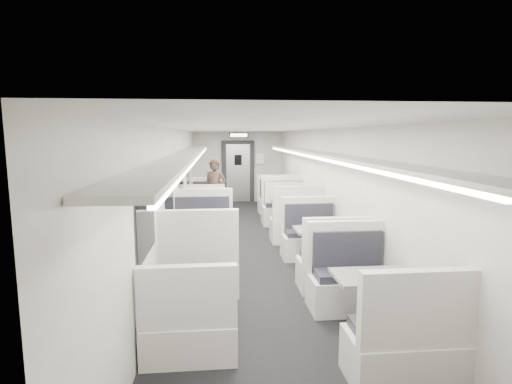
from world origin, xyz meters
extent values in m
cube|color=black|center=(0.00, 0.00, -0.06)|extent=(3.00, 12.00, 0.12)
cube|color=white|center=(0.00, 0.00, 2.46)|extent=(3.00, 12.00, 0.12)
cube|color=silver|center=(0.00, 6.06, 1.20)|extent=(3.00, 0.12, 2.40)
cube|color=silver|center=(0.00, -6.06, 1.20)|extent=(3.00, 0.12, 2.40)
cube|color=silver|center=(-1.56, 0.00, 1.20)|extent=(0.12, 12.00, 2.40)
cube|color=silver|center=(1.56, 0.00, 1.20)|extent=(0.12, 12.00, 2.40)
cube|color=silver|center=(-1.00, 2.63, 0.20)|extent=(0.96, 0.53, 0.41)
cube|color=black|center=(-1.00, 2.65, 0.45)|extent=(0.85, 0.43, 0.09)
cube|color=silver|center=(-1.00, 2.43, 0.72)|extent=(0.96, 0.11, 0.63)
cube|color=silver|center=(-1.00, 4.04, 0.20)|extent=(0.96, 0.53, 0.41)
cube|color=black|center=(-1.00, 4.01, 0.45)|extent=(0.85, 0.43, 0.09)
cube|color=silver|center=(-1.00, 4.24, 0.72)|extent=(0.96, 0.11, 0.63)
cylinder|color=#AEAEB0|center=(-1.00, 3.33, 0.31)|extent=(0.09, 0.09, 0.63)
cylinder|color=#AEAEB0|center=(-1.00, 3.33, 0.01)|extent=(0.33, 0.33, 0.03)
cube|color=slate|center=(-1.00, 3.33, 0.66)|extent=(0.80, 0.54, 0.04)
cube|color=silver|center=(-1.00, 0.14, 0.20)|extent=(0.96, 0.54, 0.41)
cube|color=black|center=(-1.00, 0.17, 0.45)|extent=(0.86, 0.43, 0.09)
cube|color=silver|center=(-1.00, -0.05, 0.73)|extent=(0.96, 0.11, 0.64)
cube|color=silver|center=(-1.00, 1.56, 0.20)|extent=(0.96, 0.54, 0.41)
cube|color=black|center=(-1.00, 1.53, 0.45)|extent=(0.86, 0.43, 0.09)
cube|color=silver|center=(-1.00, 1.76, 0.73)|extent=(0.96, 0.11, 0.64)
cylinder|color=#AEAEB0|center=(-1.00, 0.85, 0.31)|extent=(0.09, 0.09, 0.63)
cylinder|color=#AEAEB0|center=(-1.00, 0.85, 0.01)|extent=(0.33, 0.33, 0.03)
cube|color=slate|center=(-1.00, 0.85, 0.66)|extent=(0.80, 0.55, 0.04)
cube|color=silver|center=(-1.00, -2.00, 0.25)|extent=(1.16, 0.65, 0.49)
cube|color=black|center=(-1.00, -1.96, 0.55)|extent=(1.03, 0.52, 0.11)
cube|color=silver|center=(-1.00, -2.23, 0.88)|extent=(1.16, 0.13, 0.77)
cube|color=silver|center=(-1.00, -0.28, 0.25)|extent=(1.16, 0.65, 0.49)
cube|color=black|center=(-1.00, -0.32, 0.55)|extent=(1.03, 0.52, 0.11)
cube|color=silver|center=(-1.00, -0.05, 0.88)|extent=(1.16, 0.13, 0.77)
cylinder|color=#AEAEB0|center=(-1.00, -1.14, 0.38)|extent=(0.11, 0.11, 0.76)
cylinder|color=#AEAEB0|center=(-1.00, -1.14, 0.02)|extent=(0.40, 0.40, 0.03)
cube|color=slate|center=(-1.00, -1.14, 0.80)|extent=(0.97, 0.66, 0.04)
cube|color=silver|center=(-1.00, -3.72, 0.20)|extent=(0.96, 0.53, 0.41)
cube|color=black|center=(-1.00, -3.69, 0.45)|extent=(0.85, 0.42, 0.09)
cube|color=silver|center=(-1.00, -3.91, 0.72)|extent=(0.96, 0.11, 0.63)
cube|color=silver|center=(-1.00, -2.31, 0.20)|extent=(0.96, 0.53, 0.41)
cube|color=black|center=(-1.00, -2.34, 0.45)|extent=(0.85, 0.42, 0.09)
cube|color=silver|center=(-1.00, -2.12, 0.72)|extent=(0.96, 0.11, 0.63)
cylinder|color=#AEAEB0|center=(-1.00, -3.02, 0.31)|extent=(0.09, 0.09, 0.62)
cylinder|color=#AEAEB0|center=(-1.00, -3.02, 0.01)|extent=(0.32, 0.32, 0.03)
cube|color=slate|center=(-1.00, -3.02, 0.66)|extent=(0.79, 0.54, 0.04)
cube|color=silver|center=(1.00, 2.49, 0.22)|extent=(1.02, 0.57, 0.43)
cube|color=black|center=(1.00, 2.51, 0.48)|extent=(0.90, 0.45, 0.10)
cube|color=silver|center=(1.00, 2.28, 0.77)|extent=(1.02, 0.11, 0.67)
cube|color=silver|center=(1.00, 3.98, 0.22)|extent=(1.02, 0.57, 0.43)
cube|color=black|center=(1.00, 3.95, 0.48)|extent=(0.90, 0.45, 0.10)
cube|color=silver|center=(1.00, 4.19, 0.77)|extent=(1.02, 0.11, 0.67)
cylinder|color=#AEAEB0|center=(1.00, 3.23, 0.33)|extent=(0.10, 0.10, 0.66)
cylinder|color=#AEAEB0|center=(1.00, 3.23, 0.01)|extent=(0.34, 0.34, 0.03)
cube|color=slate|center=(1.00, 3.23, 0.70)|extent=(0.84, 0.57, 0.04)
cube|color=silver|center=(1.00, 0.67, 0.24)|extent=(1.14, 0.63, 0.48)
cube|color=black|center=(1.00, 0.70, 0.54)|extent=(1.01, 0.50, 0.11)
cube|color=silver|center=(1.00, 0.44, 0.86)|extent=(1.14, 0.13, 0.75)
cube|color=silver|center=(1.00, 2.34, 0.24)|extent=(1.14, 0.63, 0.48)
cube|color=black|center=(1.00, 2.31, 0.54)|extent=(1.01, 0.50, 0.11)
cube|color=silver|center=(1.00, 2.57, 0.86)|extent=(1.14, 0.13, 0.75)
cylinder|color=#AEAEB0|center=(1.00, 1.51, 0.37)|extent=(0.11, 0.11, 0.74)
cylinder|color=#AEAEB0|center=(1.00, 1.51, 0.02)|extent=(0.39, 0.39, 0.03)
cube|color=slate|center=(1.00, 1.51, 0.78)|extent=(0.94, 0.64, 0.04)
cube|color=silver|center=(1.00, -2.05, 0.22)|extent=(1.04, 0.58, 0.44)
cube|color=black|center=(1.00, -2.02, 0.49)|extent=(0.92, 0.46, 0.10)
cube|color=silver|center=(1.00, -2.26, 0.78)|extent=(1.04, 0.12, 0.68)
cube|color=silver|center=(1.00, -0.52, 0.22)|extent=(1.04, 0.58, 0.44)
cube|color=black|center=(1.00, -0.55, 0.49)|extent=(0.92, 0.46, 0.10)
cube|color=silver|center=(1.00, -0.31, 0.78)|extent=(1.04, 0.12, 0.68)
cylinder|color=#AEAEB0|center=(1.00, -1.28, 0.34)|extent=(0.10, 0.10, 0.67)
cylinder|color=#AEAEB0|center=(1.00, -1.28, 0.01)|extent=(0.35, 0.35, 0.03)
cube|color=slate|center=(1.00, -1.28, 0.71)|extent=(0.86, 0.59, 0.04)
cube|color=silver|center=(1.00, -4.32, 0.22)|extent=(1.05, 0.58, 0.45)
cube|color=black|center=(1.00, -4.29, 0.50)|extent=(0.93, 0.47, 0.10)
cube|color=silver|center=(1.00, -4.53, 0.79)|extent=(1.05, 0.12, 0.69)
cube|color=silver|center=(1.00, -2.77, 0.22)|extent=(1.05, 0.58, 0.45)
cube|color=black|center=(1.00, -2.80, 0.50)|extent=(0.93, 0.47, 0.10)
cube|color=silver|center=(1.00, -2.56, 0.79)|extent=(1.05, 0.12, 0.69)
cylinder|color=#AEAEB0|center=(1.00, -3.54, 0.34)|extent=(0.10, 0.10, 0.68)
cylinder|color=#AEAEB0|center=(1.00, -3.54, 0.01)|extent=(0.36, 0.36, 0.03)
cube|color=slate|center=(1.00, -3.54, 0.72)|extent=(0.87, 0.59, 0.04)
imported|color=black|center=(-0.77, 2.64, 0.84)|extent=(0.71, 0.58, 1.68)
cube|color=black|center=(-1.49, 3.40, 1.35)|extent=(0.02, 1.18, 0.84)
cube|color=black|center=(-1.49, 1.20, 1.35)|extent=(0.02, 1.18, 0.84)
cube|color=black|center=(-1.49, -1.00, 1.35)|extent=(0.02, 1.18, 0.84)
cube|color=black|center=(-1.49, -3.20, 1.35)|extent=(0.02, 1.18, 0.84)
cube|color=silver|center=(-1.26, -0.30, 1.92)|extent=(0.46, 10.40, 0.05)
cube|color=white|center=(-1.06, -0.30, 1.87)|extent=(0.05, 10.20, 0.04)
cube|color=silver|center=(1.26, -0.30, 1.92)|extent=(0.46, 10.40, 0.05)
cube|color=white|center=(1.06, -0.30, 1.87)|extent=(0.05, 10.20, 0.04)
cube|color=black|center=(0.00, 5.94, 1.05)|extent=(1.10, 0.10, 2.10)
cube|color=#AEAEB0|center=(0.00, 5.91, 1.00)|extent=(0.80, 0.05, 1.95)
cube|color=black|center=(0.00, 5.87, 1.45)|extent=(0.25, 0.02, 0.35)
cube|color=black|center=(0.00, 5.45, 2.28)|extent=(0.62, 0.10, 0.16)
cube|color=white|center=(0.00, 5.39, 2.28)|extent=(0.54, 0.02, 0.10)
cube|color=white|center=(0.75, 5.92, 1.50)|extent=(0.32, 0.02, 0.40)
camera|label=1|loc=(-0.70, -7.61, 2.26)|focal=28.00mm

